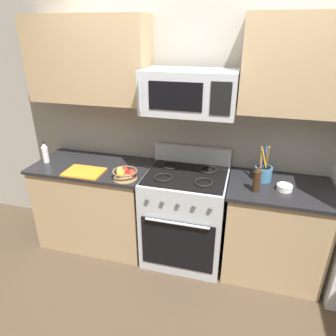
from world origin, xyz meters
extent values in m
plane|color=#473828|center=(0.00, 0.00, 0.00)|extent=(16.00, 16.00, 0.00)
cube|color=#9E998E|center=(0.00, 1.04, 1.30)|extent=(8.00, 0.10, 2.60)
cube|color=tan|center=(-0.97, 0.65, 0.44)|extent=(1.11, 0.60, 0.88)
cube|color=black|center=(-0.97, 0.65, 0.90)|extent=(1.15, 0.64, 0.03)
cube|color=#B2B5BA|center=(0.00, 0.65, 0.46)|extent=(0.76, 0.64, 0.91)
cube|color=black|center=(0.00, 0.33, 0.36)|extent=(0.67, 0.01, 0.51)
cylinder|color=#B2B5BA|center=(0.00, 0.30, 0.62)|extent=(0.57, 0.02, 0.02)
cube|color=black|center=(0.00, 0.65, 0.92)|extent=(0.73, 0.58, 0.02)
cube|color=#B2B5BA|center=(0.00, 0.94, 1.00)|extent=(0.76, 0.06, 0.18)
torus|color=black|center=(-0.18, 0.52, 0.93)|extent=(0.17, 0.17, 0.02)
torus|color=black|center=(0.18, 0.52, 0.93)|extent=(0.17, 0.17, 0.02)
torus|color=black|center=(-0.18, 0.79, 0.93)|extent=(0.17, 0.17, 0.02)
torus|color=black|center=(0.18, 0.79, 0.93)|extent=(0.17, 0.17, 0.02)
cylinder|color=#4C4C51|center=(-0.27, 0.32, 0.79)|extent=(0.04, 0.02, 0.04)
cylinder|color=#4C4C51|center=(-0.14, 0.32, 0.79)|extent=(0.04, 0.02, 0.04)
cylinder|color=#4C4C51|center=(0.00, 0.32, 0.79)|extent=(0.04, 0.02, 0.04)
cylinder|color=#4C4C51|center=(0.14, 0.32, 0.79)|extent=(0.04, 0.02, 0.04)
cylinder|color=#4C4C51|center=(0.27, 0.32, 0.79)|extent=(0.04, 0.02, 0.04)
cube|color=tan|center=(0.83, 0.65, 0.44)|extent=(0.84, 0.60, 0.88)
cube|color=black|center=(0.83, 0.65, 0.90)|extent=(0.88, 0.64, 0.03)
cube|color=#B2B5BA|center=(0.00, 0.68, 1.67)|extent=(0.78, 0.40, 0.36)
cube|color=black|center=(-0.07, 0.48, 1.67)|extent=(0.43, 0.01, 0.22)
cube|color=black|center=(0.28, 0.48, 1.67)|extent=(0.16, 0.01, 0.25)
cylinder|color=#B2B5BA|center=(-0.35, 0.45, 1.67)|extent=(0.02, 0.02, 0.25)
cube|color=tan|center=(-0.97, 0.82, 1.89)|extent=(1.14, 0.34, 0.76)
cube|color=tan|center=(0.84, 0.82, 1.89)|extent=(0.87, 0.34, 0.76)
cylinder|color=teal|center=(0.68, 0.75, 0.97)|extent=(0.15, 0.15, 0.13)
cylinder|color=black|center=(0.68, 0.75, 0.98)|extent=(0.13, 0.13, 0.11)
cylinder|color=black|center=(0.66, 0.78, 1.05)|extent=(0.06, 0.04, 0.22)
cylinder|color=yellow|center=(0.68, 0.74, 1.07)|extent=(0.09, 0.03, 0.27)
cylinder|color=olive|center=(0.64, 0.73, 1.08)|extent=(0.04, 0.05, 0.30)
cylinder|color=orange|center=(0.67, 0.77, 1.09)|extent=(0.08, 0.05, 0.31)
cylinder|color=olive|center=(0.69, 0.75, 1.09)|extent=(0.03, 0.07, 0.30)
cylinder|color=blue|center=(0.67, 0.75, 1.09)|extent=(0.03, 0.07, 0.30)
cone|color=brown|center=(-0.52, 0.46, 0.95)|extent=(0.22, 0.22, 0.07)
torus|color=brown|center=(-0.52, 0.46, 0.98)|extent=(0.23, 0.23, 0.02)
sphere|color=red|center=(-0.53, 0.47, 0.98)|extent=(0.08, 0.08, 0.08)
sphere|color=orange|center=(-0.55, 0.44, 0.97)|extent=(0.07, 0.07, 0.07)
sphere|color=yellow|center=(-0.55, 0.42, 0.97)|extent=(0.07, 0.07, 0.07)
sphere|color=#9EB74C|center=(-0.57, 0.46, 0.98)|extent=(0.08, 0.08, 0.08)
sphere|color=red|center=(-0.47, 0.49, 0.95)|extent=(0.08, 0.08, 0.08)
cube|color=orange|center=(-0.94, 0.47, 0.92)|extent=(0.36, 0.26, 0.02)
cylinder|color=silver|center=(-1.44, 0.60, 0.99)|extent=(0.06, 0.06, 0.16)
cone|color=silver|center=(-1.44, 0.60, 1.09)|extent=(0.06, 0.06, 0.05)
cylinder|color=black|center=(-1.44, 0.60, 1.12)|extent=(0.02, 0.02, 0.01)
cylinder|color=#382314|center=(0.62, 0.52, 1.00)|extent=(0.06, 0.06, 0.18)
cone|color=#382314|center=(0.62, 0.52, 1.12)|extent=(0.06, 0.06, 0.05)
cylinder|color=black|center=(0.62, 0.52, 1.15)|extent=(0.03, 0.03, 0.01)
cylinder|color=white|center=(0.85, 0.60, 0.93)|extent=(0.13, 0.13, 0.04)
torus|color=white|center=(0.85, 0.60, 0.95)|extent=(0.13, 0.13, 0.01)
camera|label=1|loc=(0.49, -1.81, 2.14)|focal=32.29mm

